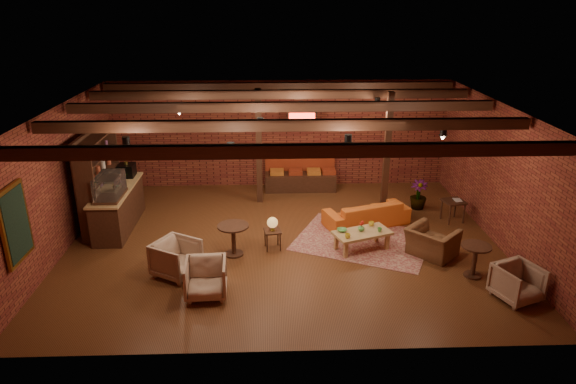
{
  "coord_description": "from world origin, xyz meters",
  "views": [
    {
      "loc": [
        -0.28,
        -10.95,
        5.48
      ],
      "look_at": [
        0.11,
        0.2,
        1.2
      ],
      "focal_mm": 32.0,
      "sensor_mm": 36.0,
      "label": 1
    }
  ],
  "objects_px": {
    "side_table_lamp": "(272,225)",
    "armchair_far": "(518,281)",
    "sofa": "(366,213)",
    "armchair_b": "(206,277)",
    "plant_tall": "(421,167)",
    "armchair_a": "(176,257)",
    "side_table_book": "(454,202)",
    "coffee_table": "(361,234)",
    "round_table_right": "(475,256)",
    "round_table_left": "(233,235)",
    "armchair_right": "(432,238)"
  },
  "relations": [
    {
      "from": "round_table_left",
      "to": "side_table_book",
      "type": "xyz_separation_m",
      "value": [
        5.54,
        1.66,
        0.03
      ]
    },
    {
      "from": "armchair_a",
      "to": "armchair_b",
      "type": "bearing_deg",
      "value": -109.02
    },
    {
      "from": "armchair_a",
      "to": "armchair_far",
      "type": "relative_size",
      "value": 1.08
    },
    {
      "from": "round_table_left",
      "to": "armchair_a",
      "type": "relative_size",
      "value": 0.86
    },
    {
      "from": "round_table_right",
      "to": "armchair_right",
      "type": "bearing_deg",
      "value": 122.61
    },
    {
      "from": "plant_tall",
      "to": "side_table_book",
      "type": "bearing_deg",
      "value": -52.19
    },
    {
      "from": "side_table_lamp",
      "to": "armchair_far",
      "type": "xyz_separation_m",
      "value": [
        4.66,
        -2.28,
        -0.21
      ]
    },
    {
      "from": "round_table_left",
      "to": "plant_tall",
      "type": "height_order",
      "value": "plant_tall"
    },
    {
      "from": "coffee_table",
      "to": "round_table_left",
      "type": "bearing_deg",
      "value": -176.86
    },
    {
      "from": "sofa",
      "to": "side_table_lamp",
      "type": "xyz_separation_m",
      "value": [
        -2.39,
        -1.26,
        0.28
      ]
    },
    {
      "from": "sofa",
      "to": "armchair_a",
      "type": "relative_size",
      "value": 2.54
    },
    {
      "from": "side_table_lamp",
      "to": "side_table_book",
      "type": "distance_m",
      "value": 4.87
    },
    {
      "from": "armchair_right",
      "to": "plant_tall",
      "type": "distance_m",
      "value": 2.85
    },
    {
      "from": "coffee_table",
      "to": "armchair_b",
      "type": "height_order",
      "value": "armchair_b"
    },
    {
      "from": "side_table_lamp",
      "to": "armchair_right",
      "type": "xyz_separation_m",
      "value": [
        3.56,
        -0.45,
        -0.16
      ]
    },
    {
      "from": "armchair_b",
      "to": "round_table_right",
      "type": "bearing_deg",
      "value": 2.34
    },
    {
      "from": "armchair_b",
      "to": "plant_tall",
      "type": "height_order",
      "value": "plant_tall"
    },
    {
      "from": "coffee_table",
      "to": "round_table_left",
      "type": "relative_size",
      "value": 1.98
    },
    {
      "from": "sofa",
      "to": "coffee_table",
      "type": "distance_m",
      "value": 1.42
    },
    {
      "from": "armchair_a",
      "to": "side_table_lamp",
      "type": "bearing_deg",
      "value": -30.91
    },
    {
      "from": "coffee_table",
      "to": "round_table_right",
      "type": "height_order",
      "value": "round_table_right"
    },
    {
      "from": "armchair_a",
      "to": "round_table_right",
      "type": "relative_size",
      "value": 1.18
    },
    {
      "from": "round_table_left",
      "to": "armchair_b",
      "type": "height_order",
      "value": "armchair_b"
    },
    {
      "from": "round_table_right",
      "to": "plant_tall",
      "type": "relative_size",
      "value": 0.29
    },
    {
      "from": "coffee_table",
      "to": "armchair_a",
      "type": "xyz_separation_m",
      "value": [
        -4.04,
        -1.0,
        0.03
      ]
    },
    {
      "from": "coffee_table",
      "to": "side_table_book",
      "type": "height_order",
      "value": "coffee_table"
    },
    {
      "from": "round_table_left",
      "to": "armchair_b",
      "type": "xyz_separation_m",
      "value": [
        -0.43,
        -1.66,
        -0.09
      ]
    },
    {
      "from": "coffee_table",
      "to": "armchair_right",
      "type": "distance_m",
      "value": 1.57
    },
    {
      "from": "armchair_b",
      "to": "sofa",
      "type": "bearing_deg",
      "value": 37.53
    },
    {
      "from": "armchair_far",
      "to": "sofa",
      "type": "bearing_deg",
      "value": 100.93
    },
    {
      "from": "coffee_table",
      "to": "plant_tall",
      "type": "height_order",
      "value": "plant_tall"
    },
    {
      "from": "armchair_right",
      "to": "side_table_book",
      "type": "height_order",
      "value": "armchair_right"
    },
    {
      "from": "armchair_a",
      "to": "plant_tall",
      "type": "xyz_separation_m",
      "value": [
        6.0,
        3.37,
        0.79
      ]
    },
    {
      "from": "side_table_lamp",
      "to": "round_table_left",
      "type": "distance_m",
      "value": 0.92
    },
    {
      "from": "coffee_table",
      "to": "plant_tall",
      "type": "xyz_separation_m",
      "value": [
        1.97,
        2.36,
        0.82
      ]
    },
    {
      "from": "plant_tall",
      "to": "round_table_left",
      "type": "bearing_deg",
      "value": -152.62
    },
    {
      "from": "round_table_left",
      "to": "side_table_book",
      "type": "height_order",
      "value": "round_table_left"
    },
    {
      "from": "sofa",
      "to": "round_table_left",
      "type": "distance_m",
      "value": 3.61
    },
    {
      "from": "round_table_left",
      "to": "armchair_far",
      "type": "relative_size",
      "value": 0.93
    },
    {
      "from": "sofa",
      "to": "coffee_table",
      "type": "bearing_deg",
      "value": 56.08
    },
    {
      "from": "side_table_book",
      "to": "side_table_lamp",
      "type": "bearing_deg",
      "value": -163.32
    },
    {
      "from": "armchair_a",
      "to": "armchair_right",
      "type": "height_order",
      "value": "armchair_right"
    },
    {
      "from": "side_table_book",
      "to": "armchair_far",
      "type": "relative_size",
      "value": 0.79
    },
    {
      "from": "armchair_right",
      "to": "armchair_far",
      "type": "bearing_deg",
      "value": 167.32
    },
    {
      "from": "coffee_table",
      "to": "side_table_book",
      "type": "xyz_separation_m",
      "value": [
        2.63,
        1.51,
        0.13
      ]
    },
    {
      "from": "sofa",
      "to": "side_table_lamp",
      "type": "relative_size",
      "value": 2.73
    },
    {
      "from": "armchair_b",
      "to": "armchair_far",
      "type": "distance_m",
      "value": 5.98
    },
    {
      "from": "sofa",
      "to": "side_table_book",
      "type": "xyz_separation_m",
      "value": [
        2.27,
        0.14,
        0.21
      ]
    },
    {
      "from": "sofa",
      "to": "armchair_far",
      "type": "distance_m",
      "value": 4.2
    },
    {
      "from": "side_table_lamp",
      "to": "side_table_book",
      "type": "height_order",
      "value": "side_table_lamp"
    }
  ]
}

